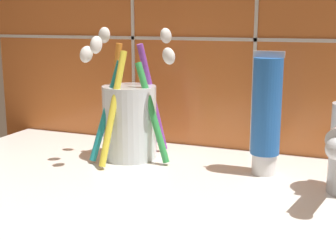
% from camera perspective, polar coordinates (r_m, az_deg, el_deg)
% --- Properties ---
extents(sink_counter, '(0.77, 0.39, 0.02)m').
position_cam_1_polar(sink_counter, '(0.54, 3.91, -9.66)').
color(sink_counter, silver).
rests_on(sink_counter, ground).
extents(toothbrush_cup, '(0.13, 0.14, 0.18)m').
position_cam_1_polar(toothbrush_cup, '(0.65, -4.74, 0.22)').
color(toothbrush_cup, silver).
rests_on(toothbrush_cup, sink_counter).
extents(toothpaste_tube, '(0.04, 0.04, 0.15)m').
position_cam_1_polar(toothpaste_tube, '(0.59, 11.89, 0.69)').
color(toothpaste_tube, white).
rests_on(toothpaste_tube, sink_counter).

